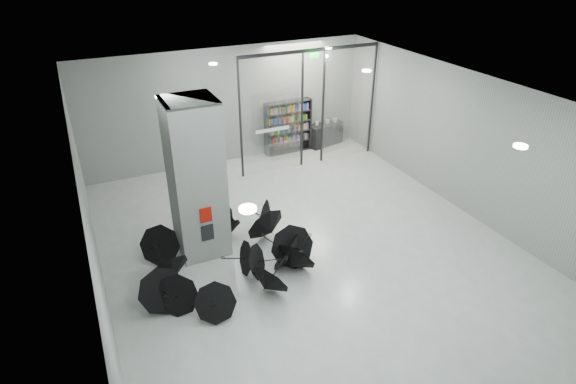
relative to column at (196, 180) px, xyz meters
name	(u,v)px	position (x,y,z in m)	size (l,w,h in m)	color
room	(330,161)	(2.50, -2.00, 0.84)	(14.00, 14.02, 4.01)	gray
column	(196,180)	(0.00, 0.00, 0.00)	(1.20, 1.20, 4.00)	slate
fire_cabinet	(206,215)	(0.00, -0.62, -0.65)	(0.28, 0.04, 0.38)	#A50A07
info_panel	(208,233)	(0.00, -0.62, -1.15)	(0.30, 0.03, 0.42)	black
exit_sign	(314,56)	(4.90, 3.30, 1.82)	(0.30, 0.06, 0.15)	#0CE533
glass_partition	(310,104)	(4.89, 3.50, 0.18)	(5.06, 0.08, 4.00)	silver
bookshelf	(288,127)	(4.67, 4.75, -1.02)	(1.78, 0.36, 1.96)	black
shop_counter	(325,134)	(6.25, 4.79, -1.57)	(1.42, 0.57, 0.85)	black
umbrella_cluster	(235,257)	(0.50, -1.12, -1.69)	(4.46, 4.55, 1.31)	black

